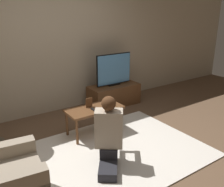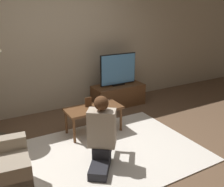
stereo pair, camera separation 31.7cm
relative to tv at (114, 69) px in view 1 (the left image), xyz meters
name	(u,v)px [view 1 (the left image)]	position (x,y,z in m)	size (l,w,h in m)	color
ground_plane	(111,154)	(-1.10, -1.51, -0.75)	(10.00, 10.00, 0.00)	brown
wall_back	(51,43)	(-1.10, 0.42, 0.55)	(10.00, 0.06, 2.60)	tan
rug	(111,154)	(-1.10, -1.51, -0.74)	(2.57, 1.84, 0.02)	silver
tv_stand	(114,95)	(0.00, 0.00, -0.54)	(1.04, 0.47, 0.43)	brown
tv	(114,69)	(0.00, 0.00, 0.00)	(0.79, 0.08, 0.64)	black
coffee_table	(94,111)	(-0.97, -0.86, -0.37)	(0.88, 0.43, 0.44)	brown
person_kneeling	(109,133)	(-1.25, -1.69, -0.30)	(0.68, 0.79, 0.91)	#232328
picture_frame	(89,103)	(-1.02, -0.79, -0.24)	(0.11, 0.01, 0.15)	brown
remote	(94,110)	(-1.02, -0.95, -0.30)	(0.04, 0.15, 0.02)	black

